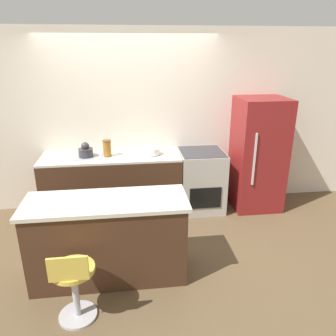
# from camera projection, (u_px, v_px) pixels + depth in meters

# --- Properties ---
(ground_plane) EXTENTS (14.00, 14.00, 0.00)m
(ground_plane) POSITION_uv_depth(u_px,v_px,m) (135.00, 223.00, 4.62)
(ground_plane) COLOR brown
(wall_back) EXTENTS (8.00, 0.06, 2.60)m
(wall_back) POSITION_uv_depth(u_px,v_px,m) (130.00, 121.00, 4.80)
(wall_back) COLOR silver
(wall_back) RESTS_ON ground_plane
(back_counter) EXTENTS (1.94, 0.64, 0.90)m
(back_counter) POSITION_uv_depth(u_px,v_px,m) (113.00, 185.00, 4.74)
(back_counter) COLOR #422819
(back_counter) RESTS_ON ground_plane
(kitchen_island) EXTENTS (1.64, 0.61, 0.90)m
(kitchen_island) POSITION_uv_depth(u_px,v_px,m) (108.00, 239.00, 3.41)
(kitchen_island) COLOR #422819
(kitchen_island) RESTS_ON ground_plane
(oven_range) EXTENTS (0.65, 0.65, 0.90)m
(oven_range) POSITION_uv_depth(u_px,v_px,m) (201.00, 180.00, 4.89)
(oven_range) COLOR #B7B2A8
(oven_range) RESTS_ON ground_plane
(refrigerator) EXTENTS (0.69, 0.69, 1.66)m
(refrigerator) POSITION_uv_depth(u_px,v_px,m) (258.00, 154.00, 4.85)
(refrigerator) COLOR maroon
(refrigerator) RESTS_ON ground_plane
(stool_chair) EXTENTS (0.39, 0.39, 0.76)m
(stool_chair) POSITION_uv_depth(u_px,v_px,m) (74.00, 284.00, 2.86)
(stool_chair) COLOR #B7B7BC
(stool_chair) RESTS_ON ground_plane
(kettle) EXTENTS (0.20, 0.20, 0.21)m
(kettle) POSITION_uv_depth(u_px,v_px,m) (86.00, 151.00, 4.49)
(kettle) COLOR #333338
(kettle) RESTS_ON back_counter
(mixing_bowl) EXTENTS (0.24, 0.24, 0.09)m
(mixing_bowl) POSITION_uv_depth(u_px,v_px,m) (151.00, 151.00, 4.61)
(mixing_bowl) COLOR white
(mixing_bowl) RESTS_ON back_counter
(canister_jar) EXTENTS (0.12, 0.12, 0.22)m
(canister_jar) POSITION_uv_depth(u_px,v_px,m) (107.00, 148.00, 4.51)
(canister_jar) COLOR #9E6623
(canister_jar) RESTS_ON back_counter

